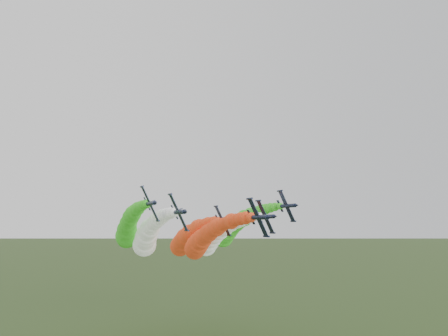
{
  "coord_description": "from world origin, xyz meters",
  "views": [
    {
      "loc": [
        -40.06,
        -96.35,
        38.3
      ],
      "look_at": [
        2.09,
        -0.79,
        51.16
      ],
      "focal_mm": 35.0,
      "sensor_mm": 36.0,
      "label": 1
    }
  ],
  "objects_px": {
    "jet_inner_right": "(215,237)",
    "jet_outer_left": "(128,228)",
    "jet_trail": "(186,239)",
    "jet_inner_left": "(148,236)",
    "jet_outer_right": "(232,228)",
    "jet_lead": "(204,240)"
  },
  "relations": [
    {
      "from": "jet_inner_right",
      "to": "jet_outer_left",
      "type": "height_order",
      "value": "jet_outer_left"
    },
    {
      "from": "jet_trail",
      "to": "jet_lead",
      "type": "bearing_deg",
      "value": -98.51
    },
    {
      "from": "jet_inner_right",
      "to": "jet_outer_right",
      "type": "relative_size",
      "value": 1.0
    },
    {
      "from": "jet_lead",
      "to": "jet_outer_left",
      "type": "height_order",
      "value": "jet_outer_left"
    },
    {
      "from": "jet_inner_right",
      "to": "jet_outer_left",
      "type": "relative_size",
      "value": 1.0
    },
    {
      "from": "jet_inner_left",
      "to": "jet_inner_right",
      "type": "height_order",
      "value": "jet_inner_left"
    },
    {
      "from": "jet_lead",
      "to": "jet_outer_left",
      "type": "distance_m",
      "value": 25.96
    },
    {
      "from": "jet_inner_left",
      "to": "jet_trail",
      "type": "distance_m",
      "value": 25.47
    },
    {
      "from": "jet_trail",
      "to": "jet_inner_right",
      "type": "bearing_deg",
      "value": -73.68
    },
    {
      "from": "jet_inner_left",
      "to": "jet_outer_right",
      "type": "relative_size",
      "value": 1.0
    },
    {
      "from": "jet_lead",
      "to": "jet_inner_right",
      "type": "relative_size",
      "value": 0.99
    },
    {
      "from": "jet_inner_right",
      "to": "jet_outer_right",
      "type": "height_order",
      "value": "jet_outer_right"
    },
    {
      "from": "jet_inner_right",
      "to": "jet_trail",
      "type": "height_order",
      "value": "jet_inner_right"
    },
    {
      "from": "jet_outer_left",
      "to": "jet_inner_right",
      "type": "bearing_deg",
      "value": -11.06
    },
    {
      "from": "jet_trail",
      "to": "jet_outer_left",
      "type": "bearing_deg",
      "value": -154.98
    },
    {
      "from": "jet_outer_left",
      "to": "jet_outer_right",
      "type": "relative_size",
      "value": 1.0
    },
    {
      "from": "jet_inner_left",
      "to": "jet_outer_right",
      "type": "bearing_deg",
      "value": 11.15
    },
    {
      "from": "jet_outer_right",
      "to": "jet_trail",
      "type": "xyz_separation_m",
      "value": [
        -12.89,
        11.64,
        -3.7
      ]
    },
    {
      "from": "jet_inner_left",
      "to": "jet_outer_right",
      "type": "height_order",
      "value": "jet_outer_right"
    },
    {
      "from": "jet_lead",
      "to": "jet_trail",
      "type": "relative_size",
      "value": 0.99
    },
    {
      "from": "jet_inner_right",
      "to": "jet_outer_left",
      "type": "xyz_separation_m",
      "value": [
        -27.29,
        5.34,
        2.82
      ]
    },
    {
      "from": "jet_inner_left",
      "to": "jet_inner_right",
      "type": "xyz_separation_m",
      "value": [
        22.83,
        1.86,
        -0.66
      ]
    }
  ]
}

